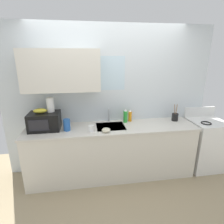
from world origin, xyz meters
The scene contains 13 objects.
kitchen_wall_assembly centered at (-0.15, 0.31, 1.36)m, with size 3.53×0.42×2.50m.
counter_unit centered at (0.00, 0.00, 0.46)m, with size 2.76×0.63×0.90m.
sink_faucet centered at (-0.02, 0.24, 1.01)m, with size 0.03×0.03×0.23m, color #B2B5BA.
stove_range centered at (1.73, 0.00, 0.46)m, with size 0.60×0.60×1.08m.
microwave centered at (-1.05, 0.05, 1.04)m, with size 0.46×0.35×0.27m.
banana_bunch centered at (-1.10, 0.05, 1.20)m, with size 0.20×0.11×0.07m, color gold.
paper_towel_roll centered at (-0.95, 0.10, 1.28)m, with size 0.11×0.11×0.22m, color white.
dish_soap_bottle_green centered at (0.26, 0.17, 1.01)m, with size 0.07×0.07×0.24m.
dish_soap_bottle_orange centered at (0.35, 0.22, 1.00)m, with size 0.06×0.06×0.21m.
cereal_canister centered at (-0.71, -0.05, 0.99)m, with size 0.10×0.10×0.18m, color #2659A5.
mug_white centered at (-0.34, -0.14, 0.95)m, with size 0.08×0.08×0.10m, color white.
utensil_crock centered at (1.15, 0.12, 0.97)m, with size 0.11×0.11×0.30m.
small_bowl centered at (-0.12, -0.20, 0.93)m, with size 0.13×0.13×0.07m, color beige.
Camera 1 is at (-0.40, -2.66, 1.99)m, focal length 28.59 mm.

